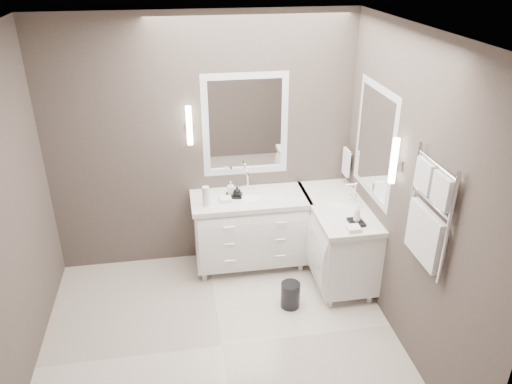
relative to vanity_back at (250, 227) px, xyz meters
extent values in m
cube|color=beige|center=(-0.45, -1.23, -0.49)|extent=(3.20, 3.00, 0.01)
cube|color=white|center=(-0.45, -1.23, 2.22)|extent=(3.20, 3.00, 0.01)
cube|color=#4B413C|center=(-0.45, 0.28, 0.86)|extent=(3.20, 0.01, 2.70)
cube|color=#4B413C|center=(-0.45, -2.73, 0.86)|extent=(3.20, 0.01, 2.70)
cube|color=#4B413C|center=(1.15, -1.23, 0.86)|extent=(0.01, 3.00, 2.70)
cube|color=white|center=(0.00, 0.00, -0.04)|extent=(1.20, 0.55, 0.70)
cube|color=white|center=(0.00, 0.00, 0.34)|extent=(1.24, 0.59, 0.05)
ellipsoid|color=white|center=(0.00, 0.00, 0.32)|extent=(0.36, 0.28, 0.12)
cylinder|color=white|center=(0.00, 0.16, 0.47)|extent=(0.02, 0.02, 0.22)
cube|color=white|center=(0.88, -0.33, -0.04)|extent=(0.55, 1.20, 0.70)
cube|color=white|center=(0.88, -0.33, 0.34)|extent=(0.59, 1.24, 0.05)
ellipsoid|color=white|center=(0.88, -0.33, 0.32)|extent=(0.36, 0.28, 0.12)
cylinder|color=white|center=(1.04, -0.33, 0.47)|extent=(0.02, 0.02, 0.22)
cube|color=white|center=(0.00, 0.26, 1.06)|extent=(0.90, 0.02, 1.10)
cube|color=white|center=(0.00, 0.26, 1.06)|extent=(0.77, 0.02, 0.96)
cube|color=white|center=(1.14, -0.43, 1.06)|extent=(0.02, 0.90, 1.10)
cube|color=white|center=(1.14, -0.43, 1.06)|extent=(0.02, 0.90, 0.96)
cube|color=white|center=(-0.58, 0.20, 1.06)|extent=(0.05, 0.05, 0.10)
cylinder|color=white|center=(-0.58, 0.20, 1.11)|extent=(0.06, 0.06, 0.40)
cube|color=white|center=(1.08, -1.01, 1.06)|extent=(0.05, 0.05, 0.10)
cylinder|color=white|center=(1.08, -1.01, 1.11)|extent=(0.06, 0.06, 0.40)
cylinder|color=white|center=(1.10, 0.13, 0.76)|extent=(0.02, 0.22, 0.02)
cube|color=white|center=(1.08, 0.13, 0.62)|extent=(0.03, 0.17, 0.30)
cylinder|color=white|center=(1.10, -1.90, 0.96)|extent=(0.03, 0.03, 0.90)
cylinder|color=white|center=(1.10, -1.35, 0.96)|extent=(0.03, 0.03, 0.90)
cube|color=white|center=(1.10, -1.76, 1.19)|extent=(0.06, 0.22, 0.24)
cube|color=white|center=(1.10, -1.50, 1.19)|extent=(0.06, 0.22, 0.24)
cube|color=white|center=(1.10, -1.63, 0.75)|extent=(0.06, 0.46, 0.42)
cylinder|color=black|center=(0.28, -0.79, -0.35)|extent=(0.25, 0.25, 0.27)
cube|color=black|center=(-0.16, 0.03, 0.38)|extent=(0.19, 0.16, 0.03)
cube|color=black|center=(0.91, -0.72, 0.38)|extent=(0.14, 0.18, 0.03)
cylinder|color=silver|center=(-0.47, -0.12, 0.47)|extent=(0.08, 0.08, 0.21)
imported|color=white|center=(-0.19, 0.05, 0.46)|extent=(0.06, 0.07, 0.14)
imported|color=black|center=(-0.13, 0.00, 0.44)|extent=(0.10, 0.10, 0.11)
imported|color=white|center=(0.91, -0.72, 0.48)|extent=(0.09, 0.09, 0.17)
camera|label=1|loc=(-0.71, -4.63, 2.74)|focal=35.00mm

